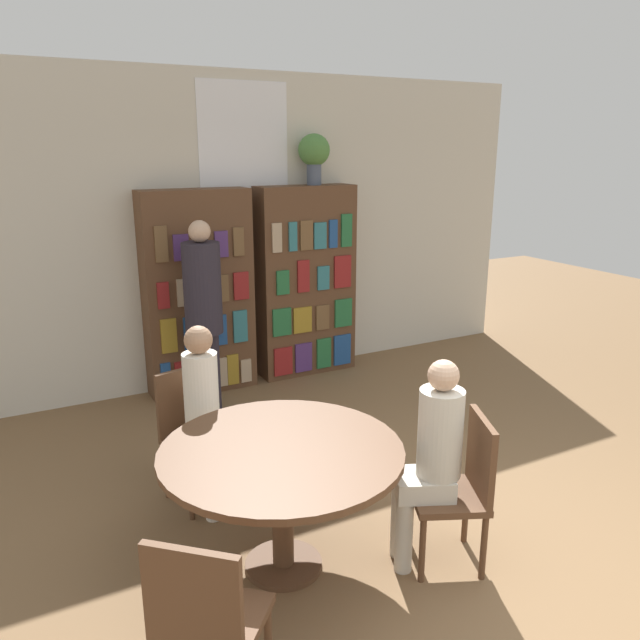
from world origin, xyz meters
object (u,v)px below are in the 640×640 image
(bookshelf_right, at_px, (306,282))
(seated_reader_left, at_px, (206,411))
(chair_left_side, at_px, (193,428))
(reading_table, at_px, (282,466))
(flower_vase, at_px, (314,153))
(librarian_standing, at_px, (203,296))
(seated_reader_right, at_px, (431,453))
(chair_far_side, at_px, (462,484))
(chair_near_camera, at_px, (206,619))
(bookshelf_left, at_px, (199,294))

(bookshelf_right, height_order, seated_reader_left, bookshelf_right)
(bookshelf_right, bearing_deg, chair_left_side, -133.91)
(reading_table, bearing_deg, flower_vase, 59.44)
(bookshelf_right, distance_m, flower_vase, 1.28)
(seated_reader_left, relative_size, librarian_standing, 0.72)
(bookshelf_right, distance_m, chair_left_side, 2.60)
(flower_vase, relative_size, chair_left_side, 0.56)
(seated_reader_right, bearing_deg, reading_table, 90.00)
(reading_table, distance_m, chair_far_side, 1.01)
(bookshelf_right, height_order, flower_vase, flower_vase)
(bookshelf_right, xyz_separation_m, flower_vase, (0.10, 0.00, 1.28))
(chair_left_side, distance_m, librarian_standing, 1.55)
(reading_table, bearing_deg, chair_left_side, 101.73)
(flower_vase, distance_m, seated_reader_right, 3.65)
(bookshelf_right, height_order, chair_left_side, bookshelf_right)
(chair_near_camera, relative_size, seated_reader_right, 0.72)
(chair_near_camera, height_order, seated_reader_right, seated_reader_right)
(bookshelf_left, distance_m, librarian_standing, 0.52)
(reading_table, height_order, chair_left_side, chair_left_side)
(bookshelf_left, xyz_separation_m, flower_vase, (1.24, 0.00, 1.28))
(chair_far_side, bearing_deg, bookshelf_left, 32.71)
(flower_vase, height_order, seated_reader_left, flower_vase)
(reading_table, height_order, librarian_standing, librarian_standing)
(bookshelf_left, relative_size, seated_reader_right, 1.58)
(flower_vase, distance_m, reading_table, 3.66)
(bookshelf_left, height_order, reading_table, bookshelf_left)
(flower_vase, height_order, chair_near_camera, flower_vase)
(flower_vase, xyz_separation_m, chair_near_camera, (-2.35, -3.57, -1.75))
(seated_reader_left, bearing_deg, chair_far_side, 120.01)
(bookshelf_left, height_order, librarian_standing, bookshelf_left)
(reading_table, relative_size, seated_reader_left, 1.07)
(librarian_standing, bearing_deg, bookshelf_left, 77.31)
(bookshelf_right, relative_size, chair_far_side, 2.18)
(chair_near_camera, xyz_separation_m, seated_reader_left, (0.51, 1.54, 0.19))
(chair_far_side, distance_m, seated_reader_left, 1.63)
(seated_reader_left, height_order, seated_reader_right, seated_reader_left)
(chair_left_side, bearing_deg, chair_far_side, 117.00)
(bookshelf_right, xyz_separation_m, reading_table, (-1.57, -2.83, -0.33))
(seated_reader_right, height_order, librarian_standing, librarian_standing)
(chair_far_side, relative_size, seated_reader_right, 0.72)
(chair_near_camera, height_order, chair_far_side, same)
(chair_left_side, xyz_separation_m, chair_far_side, (1.12, -1.39, 0.00))
(chair_far_side, xyz_separation_m, seated_reader_right, (-0.17, 0.08, 0.19))
(chair_near_camera, distance_m, seated_reader_left, 1.63)
(chair_near_camera, xyz_separation_m, seated_reader_right, (1.42, 0.41, 0.19))
(bookshelf_right, distance_m, seated_reader_left, 2.68)
(flower_vase, height_order, reading_table, flower_vase)
(bookshelf_left, xyz_separation_m, chair_left_side, (-0.64, -1.84, -0.47))
(flower_vase, height_order, chair_far_side, flower_vase)
(seated_reader_left, height_order, librarian_standing, librarian_standing)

